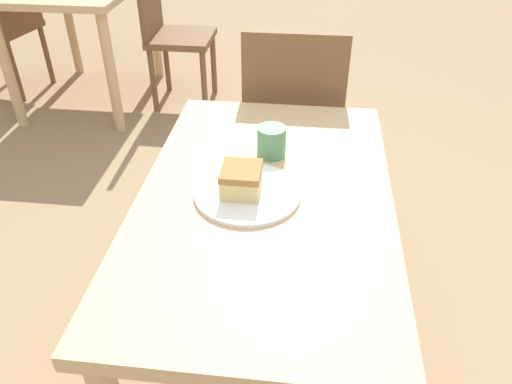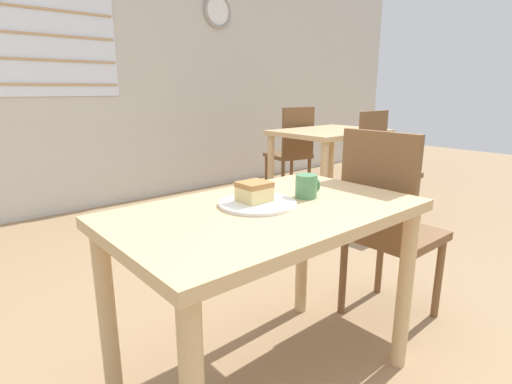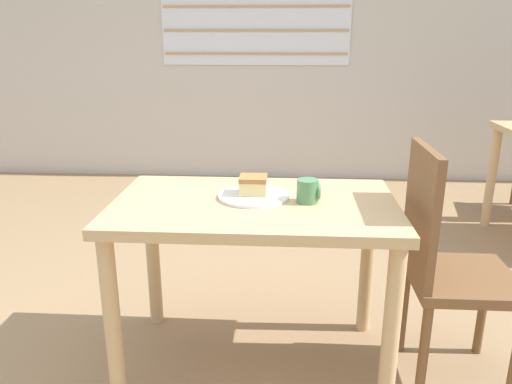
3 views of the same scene
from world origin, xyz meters
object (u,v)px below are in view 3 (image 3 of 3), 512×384
Objects in this scene: dining_table_near at (255,229)px; coffee_mug at (309,191)px; plate at (254,196)px; chair_near_window at (445,262)px; cake_slice at (253,185)px.

coffee_mug reaches higher than dining_table_near.
coffee_mug is (0.21, -0.04, 0.04)m from plate.
dining_table_near is 3.91× the size of plate.
chair_near_window is at bearing -6.60° from plate.
cake_slice is (-0.00, 0.01, 0.04)m from plate.
plate is 0.22m from coffee_mug.
chair_near_window is 0.76m from plate.
coffee_mug is at bearing 0.64° from dining_table_near.
cake_slice is at bearing 98.70° from dining_table_near.
chair_near_window is 0.58m from coffee_mug.
plate is 0.04m from cake_slice.
chair_near_window is 10.45× the size of coffee_mug.
dining_table_near is 0.13m from plate.
coffee_mug is (0.21, -0.06, -0.00)m from cake_slice.
coffee_mug reaches higher than cake_slice.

